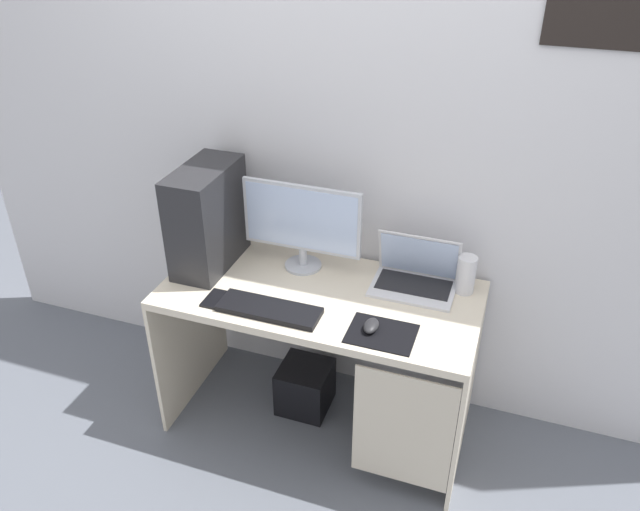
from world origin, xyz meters
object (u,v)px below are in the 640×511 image
pc_tower (207,217)px  mouse_left (371,326)px  laptop (415,277)px  monitor (302,224)px  keyboard (269,309)px  subwoofer (305,387)px  speaker (466,275)px  cell_phone (214,299)px

pc_tower → mouse_left: pc_tower is taller
laptop → monitor: bearing=-177.7°
pc_tower → monitor: pc_tower is taller
keyboard → subwoofer: 0.69m
monitor → subwoofer: size_ratio=2.23×
speaker → mouse_left: bearing=-127.7°
laptop → keyboard: (-0.51, -0.38, -0.03)m
monitor → keyboard: monitor is taller
speaker → subwoofer: size_ratio=0.70×
keyboard → mouse_left: 0.42m
monitor → laptop: size_ratio=1.51×
pc_tower → laptop: (0.91, 0.12, -0.18)m
mouse_left → cell_phone: mouse_left is taller
speaker → mouse_left: 0.49m
keyboard → mouse_left: bearing=2.7°
keyboard → pc_tower: bearing=146.6°
pc_tower → cell_phone: 0.37m
pc_tower → speaker: bearing=7.5°
pc_tower → keyboard: size_ratio=1.10×
keyboard → cell_phone: bearing=179.5°
monitor → mouse_left: size_ratio=5.54×
speaker → subwoofer: speaker is taller
speaker → mouse_left: size_ratio=1.74×
keyboard → subwoofer: keyboard is taller
laptop → speaker: 0.21m
monitor → laptop: 0.54m
pc_tower → subwoofer: bearing=0.3°
mouse_left → speaker: bearing=52.3°
pc_tower → laptop: pc_tower is taller
cell_phone → subwoofer: cell_phone is taller
monitor → subwoofer: 0.85m
mouse_left → subwoofer: (-0.37, 0.24, -0.65)m
subwoofer → cell_phone: bearing=-138.5°
laptop → cell_phone: laptop is taller
laptop → speaker: (0.21, 0.03, 0.04)m
pc_tower → speaker: size_ratio=2.76×
keyboard → speaker: bearing=29.6°
monitor → speaker: 0.73m
pc_tower → laptop: size_ratio=1.31×
cell_phone → subwoofer: bearing=41.5°
mouse_left → cell_phone: bearing=-178.5°
monitor → laptop: bearing=2.3°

